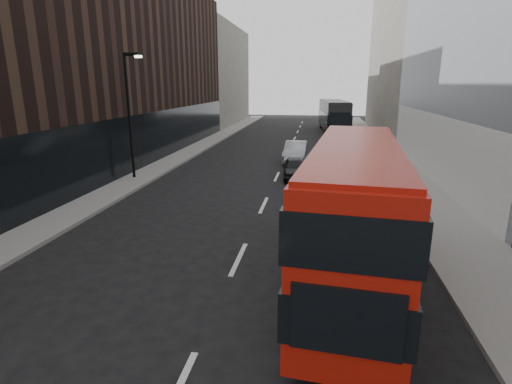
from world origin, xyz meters
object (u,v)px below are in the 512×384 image
at_px(red_bus, 353,207).
at_px(car_b, 296,152).
at_px(car_a, 296,168).
at_px(grey_bus, 334,115).
at_px(street_lamp, 130,108).
at_px(car_c, 349,153).

distance_m(red_bus, car_b, 18.18).
xyz_separation_m(red_bus, car_b, (-2.60, 17.93, -1.47)).
bearing_deg(car_b, car_a, -84.78).
height_order(grey_bus, car_a, grey_bus).
bearing_deg(street_lamp, red_bus, -42.98).
xyz_separation_m(grey_bus, car_c, (0.56, -19.33, -1.28)).
distance_m(car_a, car_c, 6.79).
bearing_deg(car_a, red_bus, -84.38).
height_order(car_b, car_c, car_b).
bearing_deg(car_c, street_lamp, -153.80).
height_order(street_lamp, grey_bus, street_lamp).
relative_size(car_b, car_c, 0.99).
bearing_deg(red_bus, car_c, 91.61).
distance_m(grey_bus, car_b, 20.21).
relative_size(car_a, car_b, 0.83).
height_order(grey_bus, car_b, grey_bus).
xyz_separation_m(street_lamp, car_b, (9.06, 7.07, -3.45)).
xyz_separation_m(car_a, car_c, (3.54, 5.79, 0.03)).
bearing_deg(car_b, red_bus, -79.93).
relative_size(red_bus, car_c, 2.22).
bearing_deg(grey_bus, car_c, -93.17).
distance_m(street_lamp, car_b, 12.00).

